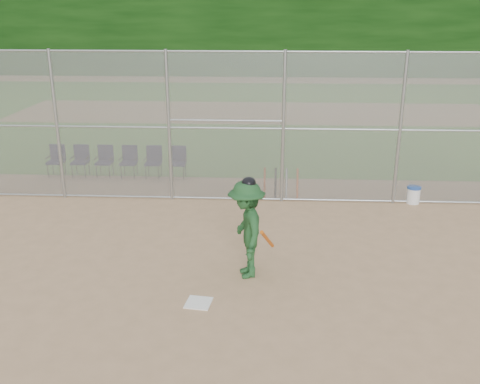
{
  "coord_description": "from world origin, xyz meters",
  "views": [
    {
      "loc": [
        0.58,
        -8.71,
        4.98
      ],
      "look_at": [
        0.0,
        2.5,
        1.1
      ],
      "focal_mm": 40.0,
      "sensor_mm": 36.0,
      "label": 1
    }
  ],
  "objects_px": {
    "water_cooler": "(413,195)",
    "chair_0": "(56,161)",
    "home_plate": "(199,303)",
    "batter_at_plate": "(246,229)"
  },
  "relations": [
    {
      "from": "home_plate",
      "to": "batter_at_plate",
      "type": "relative_size",
      "value": 0.22
    },
    {
      "from": "home_plate",
      "to": "water_cooler",
      "type": "height_order",
      "value": "water_cooler"
    },
    {
      "from": "batter_at_plate",
      "to": "chair_0",
      "type": "distance_m",
      "value": 8.79
    },
    {
      "from": "home_plate",
      "to": "chair_0",
      "type": "bearing_deg",
      "value": 126.1
    },
    {
      "from": "batter_at_plate",
      "to": "chair_0",
      "type": "xyz_separation_m",
      "value": [
        -6.17,
        6.24,
        -0.5
      ]
    },
    {
      "from": "water_cooler",
      "to": "chair_0",
      "type": "xyz_separation_m",
      "value": [
        -10.48,
        1.92,
        0.24
      ]
    },
    {
      "from": "water_cooler",
      "to": "chair_0",
      "type": "bearing_deg",
      "value": 169.62
    },
    {
      "from": "batter_at_plate",
      "to": "water_cooler",
      "type": "height_order",
      "value": "batter_at_plate"
    },
    {
      "from": "home_plate",
      "to": "water_cooler",
      "type": "distance_m",
      "value": 7.47
    },
    {
      "from": "chair_0",
      "to": "home_plate",
      "type": "bearing_deg",
      "value": -53.9
    }
  ]
}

